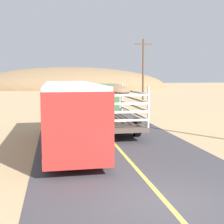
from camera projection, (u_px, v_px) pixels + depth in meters
ground_plane at (165, 202)px, 8.67m from camera, size 240.00×240.00×0.00m
road_surface at (165, 202)px, 8.67m from camera, size 8.00×120.00×0.02m
road_centre_line at (165, 201)px, 8.67m from camera, size 0.16×117.60×0.00m
livestock_truck at (106, 100)px, 21.90m from camera, size 2.53×9.70×3.02m
bus at (71, 113)px, 15.17m from camera, size 2.54×10.00×3.21m
car_far at (97, 97)px, 34.35m from camera, size 1.90×4.62×1.93m
power_pole_mid at (143, 70)px, 36.70m from camera, size 2.20×0.24×7.93m
distant_hill at (71, 88)px, 80.55m from camera, size 53.14×26.37×11.30m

